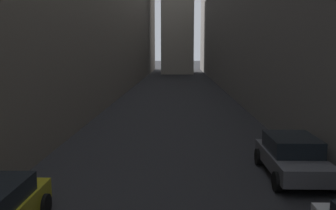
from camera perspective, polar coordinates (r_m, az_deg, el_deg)
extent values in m
plane|color=#232326|center=(38.01, 1.19, 1.19)|extent=(264.00, 264.00, 0.00)
cube|color=slate|center=(42.06, 20.07, 14.34)|extent=(15.29, 108.00, 18.98)
cylinder|color=black|center=(11.55, -17.90, -13.98)|extent=(0.22, 0.64, 0.64)
cube|color=#4C4C51|center=(14.78, 18.00, -7.86)|extent=(1.83, 4.34, 0.57)
cube|color=black|center=(14.77, 17.94, -5.55)|extent=(1.68, 2.30, 0.59)
cylinder|color=black|center=(16.02, 13.30, -7.51)|extent=(0.22, 0.67, 0.67)
cylinder|color=black|center=(16.48, 19.58, -7.32)|extent=(0.22, 0.67, 0.67)
cylinder|color=black|center=(13.27, 15.91, -10.90)|extent=(0.22, 0.67, 0.67)
cylinder|color=black|center=(13.83, 23.39, -10.49)|extent=(0.22, 0.67, 0.67)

